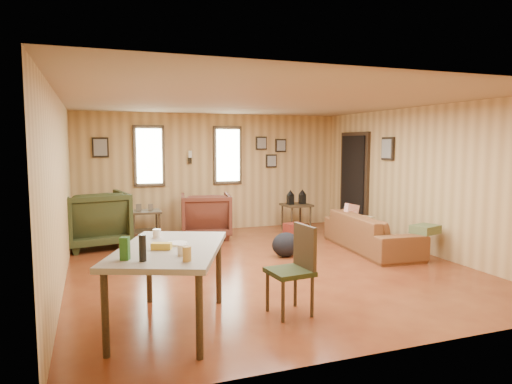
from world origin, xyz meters
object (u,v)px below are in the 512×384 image
sofa (372,226)px  recliner_brown (206,213)px  side_table (296,203)px  recliner_green (94,217)px  dining_table (169,254)px  end_table (146,220)px

sofa → recliner_brown: recliner_brown is taller
side_table → recliner_green: bearing=-177.4°
side_table → sofa: bearing=-76.8°
sofa → recliner_green: (-4.39, 1.82, 0.13)m
sofa → dining_table: size_ratio=1.16×
recliner_green → side_table: size_ratio=1.26×
recliner_green → dining_table: 3.99m
dining_table → recliner_brown: bearing=93.7°
recliner_green → side_table: 3.93m
end_table → dining_table: bearing=-93.2°
sofa → recliner_green: 4.75m
sofa → dining_table: (-3.74, -2.11, 0.32)m
recliner_brown → recliner_green: (-2.00, -0.14, 0.07)m
end_table → side_table: (3.03, -0.06, 0.19)m
recliner_green → side_table: recliner_green is taller
recliner_brown → end_table: bearing=5.1°
sofa → end_table: bearing=64.8°
dining_table → sofa: bearing=51.5°
side_table → dining_table: size_ratio=0.47×
end_table → recliner_brown: bearing=-5.3°
recliner_brown → sofa: bearing=151.1°
recliner_green → dining_table: (0.66, -3.93, 0.19)m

